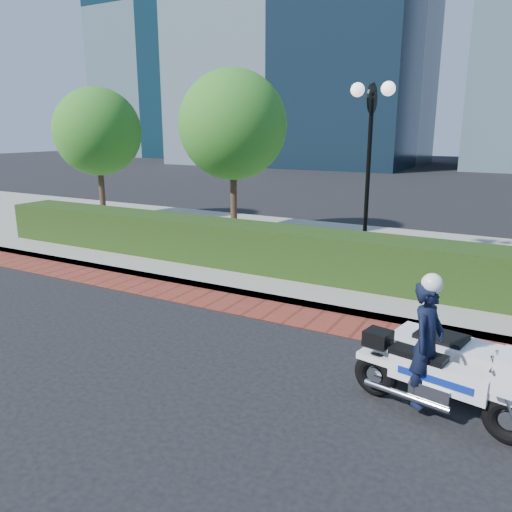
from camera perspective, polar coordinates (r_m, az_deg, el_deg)
The scene contains 9 objects.
ground at distance 8.45m, azimuth -5.29°, elevation -9.01°, with size 120.00×120.00×0.00m, color black.
brick_strip at distance 9.63m, azimuth -0.25°, elevation -5.91°, with size 60.00×1.00×0.01m, color maroon.
sidewalk at distance 13.54m, azimuth 9.09°, elevation 0.23°, with size 60.00×8.00×0.15m, color gray.
hedge_main at distance 11.24m, azimuth 4.98°, elevation 0.45°, with size 18.00×1.20×1.00m, color black.
lamppost at distance 12.08m, azimuth 12.85°, elevation 12.20°, with size 1.02×0.70×4.21m.
tree_a at distance 18.60m, azimuth -17.66°, elevation 13.36°, with size 3.00×3.00×4.58m.
tree_b at distance 15.12m, azimuth -2.66°, elevation 14.71°, with size 3.20×3.20×4.89m.
tower_far_left at distance 67.55m, azimuth -9.43°, elevation 25.88°, with size 16.00×14.00×34.00m, color black.
police_motorcycle at distance 6.63m, azimuth 20.44°, elevation -11.05°, with size 2.16×1.74×1.76m.
Camera 1 is at (4.41, -6.38, 3.35)m, focal length 35.00 mm.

